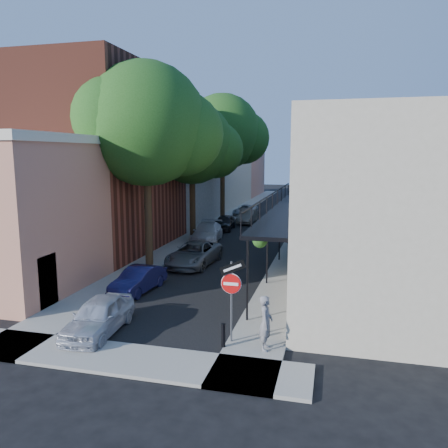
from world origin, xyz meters
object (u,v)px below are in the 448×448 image
Objects in this scene: parked_car_e at (224,223)px; parked_car_f at (248,216)px; oak_near at (155,127)px; bollard at (223,335)px; parked_car_d at (207,233)px; oak_far at (228,134)px; parked_car_c at (194,254)px; oak_mid at (198,145)px; parked_car_a at (99,316)px; sign_post at (231,287)px; pedestrian at (266,323)px; parked_car_g at (245,210)px; parked_car_b at (138,280)px.

parked_car_e is 4.28m from parked_car_f.
oak_near is 2.92× the size of parked_car_f.
parked_car_d is at bearing 108.03° from bollard.
bollard is 0.20× the size of parked_car_f.
parked_car_f is at bearing -5.77° from oak_far.
bollard is 0.07× the size of oak_near.
parked_car_e is at bearing 98.83° from parked_car_c.
oak_mid reaches higher than parked_car_c.
parked_car_a is at bearing -86.42° from oak_far.
bollard is 0.17× the size of parked_car_c.
sign_post is 1.65× the size of pedestrian.
parked_car_f is 5.08m from parked_car_g.
sign_post is 22.78m from parked_car_e.
parked_car_e is at bearing 83.42° from parked_car_d.
oak_far reaches higher than parked_car_b.
bollard is 1.47m from pedestrian.
sign_post is 12.77m from oak_near.
oak_mid is 20.15m from pedestrian.
oak_mid is at bearing 140.57° from parked_car_d.
sign_post is 0.76× the size of parked_car_f.
oak_far is at bearing 174.88° from parked_car_f.
parked_car_b is 0.74× the size of parked_car_d.
parked_car_c is (1.95, -16.34, -7.60)m from oak_far.
oak_far is 3.14× the size of parked_car_a.
oak_far is 12.22m from parked_car_d.
oak_far is at bearing 14.32° from pedestrian.
sign_post is at bearing -1.50° from parked_car_a.
bollard is 7.36m from parked_car_b.
oak_far reaches higher than parked_car_c.
parked_car_d is 5.26m from parked_car_e.
sign_post is at bearing -76.09° from oak_far.
oak_mid is at bearing 100.41° from parked_car_b.
parked_car_e is (-5.76, 21.99, -1.41)m from sign_post.
sign_post reaches higher than parked_car_e.
oak_far is at bearing 98.31° from parked_car_b.
parked_car_b is at bearing -85.35° from oak_mid.
parked_car_b is (0.97, -21.75, -7.68)m from oak_far.
oak_far is at bearing 89.48° from parked_car_a.
parked_car_g is (-5.76, 31.03, -1.48)m from sign_post.
pedestrian is at bearing -57.51° from parked_car_c.
oak_far is 3.37× the size of parked_car_b.
sign_post is 0.29× the size of oak_mid.
oak_mid reaches higher than pedestrian.
oak_near reaches higher than parked_car_g.
parked_car_c reaches higher than parked_car_g.
parked_car_g is at bearing 80.95° from oak_far.
pedestrian reaches higher than bollard.
parked_car_d is 14.30m from parked_car_g.
bollard is at bearing -7.16° from parked_car_a.
oak_mid is 2.61× the size of parked_car_f.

